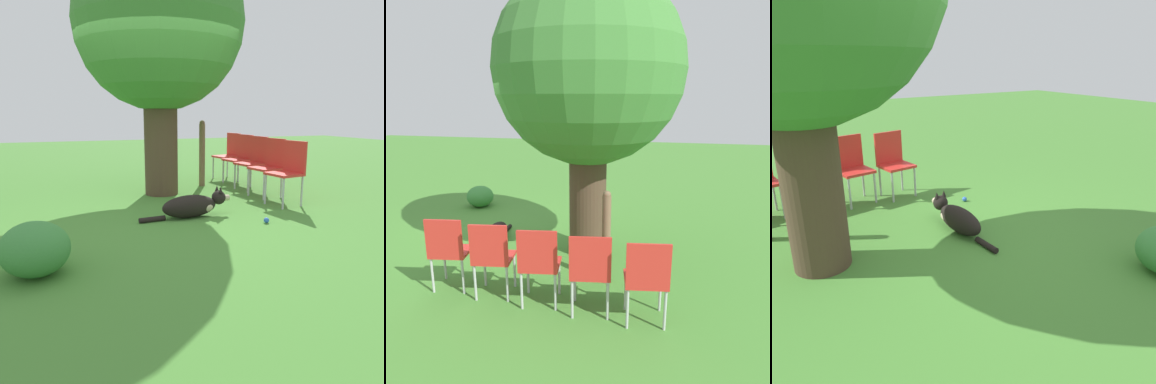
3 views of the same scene
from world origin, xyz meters
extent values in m
plane|color=#478433|center=(0.00, 0.00, 0.00)|extent=(30.00, 30.00, 0.00)
cylinder|color=#4C3828|center=(0.31, 1.27, 0.99)|extent=(0.55, 0.55, 1.97)
sphere|color=#427F38|center=(0.31, 1.27, 2.70)|extent=(2.66, 2.66, 2.66)
ellipsoid|color=black|center=(0.24, -0.30, 0.15)|extent=(0.77, 0.32, 0.30)
ellipsoid|color=#C6B293|center=(0.45, -0.29, 0.13)|extent=(0.28, 0.24, 0.18)
sphere|color=black|center=(0.67, -0.27, 0.23)|extent=(0.20, 0.20, 0.19)
cylinder|color=#C6B293|center=(0.78, -0.27, 0.22)|extent=(0.09, 0.08, 0.08)
cone|color=black|center=(0.66, -0.22, 0.34)|extent=(0.06, 0.06, 0.09)
cone|color=black|center=(0.67, -0.32, 0.34)|extent=(0.06, 0.06, 0.09)
cylinder|color=black|center=(-0.27, -0.33, 0.03)|extent=(0.34, 0.09, 0.07)
cylinder|color=brown|center=(1.22, 1.70, 0.58)|extent=(0.11, 0.11, 1.15)
sphere|color=brown|center=(1.22, 1.70, 1.17)|extent=(0.10, 0.10, 0.10)
cube|color=red|center=(1.77, -0.14, 0.47)|extent=(0.49, 0.50, 0.04)
cube|color=red|center=(1.97, -0.11, 0.71)|extent=(0.10, 0.44, 0.46)
cylinder|color=#B7B7BC|center=(1.63, -0.36, 0.22)|extent=(0.03, 0.03, 0.45)
cylinder|color=#B7B7BC|center=(1.57, 0.02, 0.22)|extent=(0.03, 0.03, 0.45)
cylinder|color=#B7B7BC|center=(1.98, -0.30, 0.22)|extent=(0.03, 0.03, 0.45)
cylinder|color=#B7B7BC|center=(1.92, 0.07, 0.22)|extent=(0.03, 0.03, 0.45)
cube|color=red|center=(1.82, 0.45, 0.47)|extent=(0.49, 0.50, 0.04)
cube|color=red|center=(2.01, 0.48, 0.71)|extent=(0.10, 0.44, 0.46)
cylinder|color=#B7B7BC|center=(1.67, 0.24, 0.22)|extent=(0.03, 0.03, 0.45)
cylinder|color=#B7B7BC|center=(1.61, 0.61, 0.22)|extent=(0.03, 0.03, 0.45)
cylinder|color=#B7B7BC|center=(2.03, 0.29, 0.22)|extent=(0.03, 0.03, 0.45)
cylinder|color=#B7B7BC|center=(1.97, 0.67, 0.22)|extent=(0.03, 0.03, 0.45)
cube|color=red|center=(1.87, 1.05, 0.47)|extent=(0.49, 0.50, 0.04)
cube|color=red|center=(2.06, 1.08, 0.71)|extent=(0.10, 0.44, 0.46)
cylinder|color=#B7B7BC|center=(1.72, 0.83, 0.22)|extent=(0.03, 0.03, 0.45)
cylinder|color=#B7B7BC|center=(1.66, 1.21, 0.22)|extent=(0.03, 0.03, 0.45)
cylinder|color=#B7B7BC|center=(2.08, 0.89, 0.22)|extent=(0.03, 0.03, 0.45)
cylinder|color=#B7B7BC|center=(2.01, 1.27, 0.22)|extent=(0.03, 0.03, 0.45)
cube|color=red|center=(1.92, 1.64, 0.47)|extent=(0.49, 0.50, 0.04)
cube|color=red|center=(2.11, 1.68, 0.71)|extent=(0.10, 0.44, 0.46)
cylinder|color=#B7B7BC|center=(1.77, 1.43, 0.22)|extent=(0.03, 0.03, 0.45)
cylinder|color=#B7B7BC|center=(1.71, 1.80, 0.22)|extent=(0.03, 0.03, 0.45)
cylinder|color=#B7B7BC|center=(2.12, 1.49, 0.22)|extent=(0.03, 0.03, 0.45)
cylinder|color=#B7B7BC|center=(2.06, 1.86, 0.22)|extent=(0.03, 0.03, 0.45)
cube|color=red|center=(1.96, 2.24, 0.47)|extent=(0.49, 0.50, 0.04)
cube|color=red|center=(2.15, 2.27, 0.71)|extent=(0.10, 0.44, 0.46)
cylinder|color=#B7B7BC|center=(1.82, 2.02, 0.22)|extent=(0.03, 0.03, 0.45)
cylinder|color=#B7B7BC|center=(1.75, 2.40, 0.22)|extent=(0.03, 0.03, 0.45)
cylinder|color=#B7B7BC|center=(2.17, 2.08, 0.22)|extent=(0.03, 0.03, 0.45)
cylinder|color=#B7B7BC|center=(2.11, 2.46, 0.22)|extent=(0.03, 0.03, 0.45)
sphere|color=blue|center=(1.05, -0.87, 0.03)|extent=(0.07, 0.07, 0.07)
ellipsoid|color=#3D843D|center=(-1.57, -1.53, 0.23)|extent=(0.57, 0.57, 0.46)
camera|label=1|loc=(-1.37, -4.73, 1.32)|focal=35.00mm
camera|label=2|loc=(5.61, 2.39, 2.32)|focal=35.00mm
camera|label=3|loc=(-3.24, 1.80, 1.97)|focal=35.00mm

